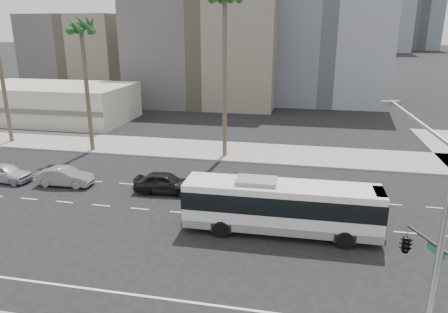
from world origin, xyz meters
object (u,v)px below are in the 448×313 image
(city_bus, at_px, (281,206))
(streetlight_corner, at_px, (430,246))
(car_b, at_px, (65,177))
(car_c, at_px, (5,173))
(palm_mid, at_px, (81,29))
(traffic_signal, at_px, (411,247))
(car_a, at_px, (165,183))

(city_bus, distance_m, streetlight_corner, 12.44)
(car_b, relative_size, car_c, 1.01)
(palm_mid, bearing_deg, car_b, -73.64)
(traffic_signal, bearing_deg, streetlight_corner, -112.45)
(car_a, bearing_deg, car_b, 88.19)
(palm_mid, bearing_deg, car_a, -39.73)
(car_c, height_order, palm_mid, palm_mid)
(city_bus, xyz_separation_m, car_a, (-9.39, 4.87, -1.01))
(car_c, distance_m, traffic_signal, 32.06)
(car_a, distance_m, palm_mid, 18.88)
(streetlight_corner, bearing_deg, car_c, 135.62)
(car_b, bearing_deg, car_c, 89.40)
(traffic_signal, bearing_deg, palm_mid, 114.79)
(car_a, bearing_deg, traffic_signal, -135.06)
(city_bus, relative_size, car_a, 2.49)
(car_b, relative_size, traffic_signal, 0.88)
(car_a, relative_size, traffic_signal, 0.94)
(traffic_signal, height_order, palm_mid, palm_mid)
(streetlight_corner, relative_size, palm_mid, 0.70)
(palm_mid, bearing_deg, streetlight_corner, -43.32)
(car_c, xyz_separation_m, traffic_signal, (29.02, -13.15, 3.57))
(car_a, distance_m, car_b, 8.63)
(city_bus, bearing_deg, traffic_signal, -58.24)
(streetlight_corner, distance_m, traffic_signal, 2.22)
(city_bus, height_order, car_a, city_bus)
(car_a, distance_m, streetlight_corner, 21.95)
(traffic_signal, bearing_deg, car_c, 131.54)
(car_a, bearing_deg, palm_mid, 47.37)
(city_bus, height_order, car_c, city_bus)
(car_a, relative_size, palm_mid, 0.36)
(city_bus, distance_m, traffic_signal, 10.52)
(car_a, relative_size, streetlight_corner, 0.50)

